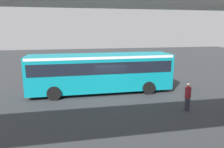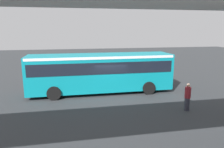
# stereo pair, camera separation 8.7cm
# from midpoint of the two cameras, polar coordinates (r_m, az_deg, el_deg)

# --- Properties ---
(ground) EXTENTS (80.00, 80.00, 0.00)m
(ground) POSITION_cam_midpoint_polar(r_m,az_deg,el_deg) (17.15, -0.54, -5.41)
(ground) COLOR #2D3033
(city_bus) EXTENTS (11.54, 2.85, 3.15)m
(city_bus) POSITION_cam_midpoint_polar(r_m,az_deg,el_deg) (17.17, -2.91, 1.09)
(city_bus) COLOR #0C8493
(city_bus) RESTS_ON ground
(pedestrian) EXTENTS (0.38, 0.38, 1.79)m
(pedestrian) POSITION_cam_midpoint_polar(r_m,az_deg,el_deg) (14.38, 19.87, -5.93)
(pedestrian) COLOR #2D2D38
(pedestrian) RESTS_ON ground
(traffic_sign) EXTENTS (0.08, 0.60, 2.80)m
(traffic_sign) POSITION_cam_midpoint_polar(r_m,az_deg,el_deg) (20.03, -18.45, 2.08)
(traffic_sign) COLOR slate
(traffic_sign) RESTS_ON ground
(lane_dash_leftmost) EXTENTS (2.00, 0.20, 0.01)m
(lane_dash_leftmost) POSITION_cam_midpoint_polar(r_m,az_deg,el_deg) (21.75, 13.70, -1.97)
(lane_dash_leftmost) COLOR silver
(lane_dash_leftmost) RESTS_ON ground
(lane_dash_left) EXTENTS (2.00, 0.20, 0.01)m
(lane_dash_left) POSITION_cam_midpoint_polar(r_m,az_deg,el_deg) (20.42, 3.43, -2.55)
(lane_dash_left) COLOR silver
(lane_dash_left) RESTS_ON ground
(lane_dash_centre) EXTENTS (2.00, 0.20, 0.01)m
(lane_dash_centre) POSITION_cam_midpoint_polar(r_m,az_deg,el_deg) (19.83, -7.85, -3.09)
(lane_dash_centre) COLOR silver
(lane_dash_centre) RESTS_ON ground
(lane_dash_right) EXTENTS (2.00, 0.20, 0.01)m
(lane_dash_right) POSITION_cam_midpoint_polar(r_m,az_deg,el_deg) (20.04, -19.37, -3.51)
(lane_dash_right) COLOR silver
(lane_dash_right) RESTS_ON ground
(pedestrian_overpass) EXTENTS (26.17, 2.60, 7.33)m
(pedestrian_overpass) POSITION_cam_midpoint_polar(r_m,az_deg,el_deg) (5.75, 20.79, 14.26)
(pedestrian_overpass) COLOR #B2ADA5
(pedestrian_overpass) RESTS_ON ground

